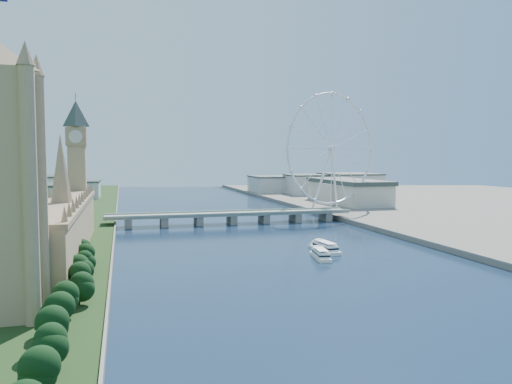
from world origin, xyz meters
name	(u,v)px	position (x,y,z in m)	size (l,w,h in m)	color
ground	(434,345)	(0.00, 0.00, 0.00)	(2000.00, 2000.00, 0.00)	#1C3B4F
tree_row	(72,293)	(-113.00, 58.00, 9.37)	(9.00, 185.00, 21.74)	black
victoria_tower	(0,171)	(-135.00, 55.00, 54.49)	(28.16, 28.16, 112.00)	tan
parliament_range	(63,228)	(-128.00, 170.00, 18.48)	(24.00, 200.00, 70.00)	tan
big_ben	(77,148)	(-128.00, 278.00, 66.57)	(20.02, 20.02, 110.00)	tan
westminster_bridge	(232,216)	(0.00, 300.00, 6.63)	(220.00, 22.00, 9.50)	gray
london_eye	(332,149)	(119.98, 355.08, 67.52)	(113.60, 39.12, 124.30)	silver
county_hall	(347,205)	(175.00, 430.00, 0.00)	(54.00, 144.00, 35.00)	beige
city_skyline	(220,187)	(39.22, 560.08, 16.96)	(505.00, 280.00, 32.00)	beige
tour_boat_near	(320,259)	(17.01, 134.71, 0.00)	(7.39, 28.96, 6.39)	white
tour_boat_far	(325,252)	(27.82, 153.16, 0.00)	(8.11, 31.65, 7.01)	white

